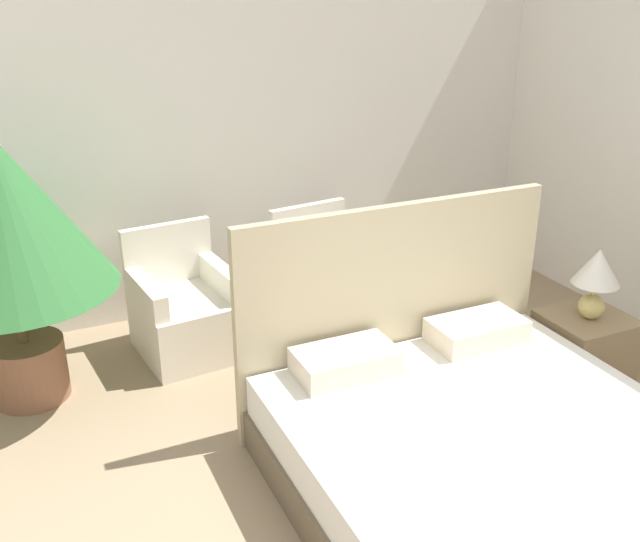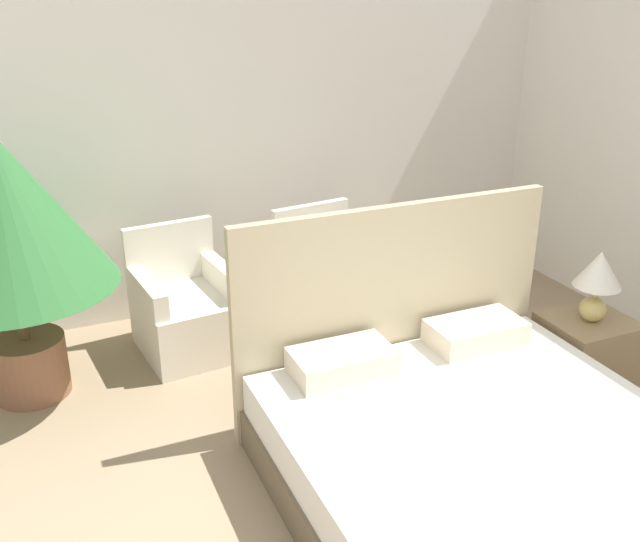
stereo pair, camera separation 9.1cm
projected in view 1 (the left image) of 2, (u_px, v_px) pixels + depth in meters
wall_back at (246, 117)px, 5.26m from camera, size 10.00×0.06×2.90m
bed at (482, 449)px, 3.51m from camera, size 1.93×1.97×1.27m
armchair_near_window_left at (186, 315)px, 4.88m from camera, size 0.70×0.75×0.84m
armchair_near_window_right at (328, 289)px, 5.29m from camera, size 0.72×0.77×0.84m
potted_palm at (3, 223)px, 4.00m from camera, size 1.21×1.21×1.65m
nightstand at (584, 349)px, 4.53m from camera, size 0.51×0.47×0.45m
table_lamp at (597, 274)px, 4.31m from camera, size 0.29×0.29×0.46m
side_table at (262, 307)px, 5.07m from camera, size 0.35×0.35×0.47m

